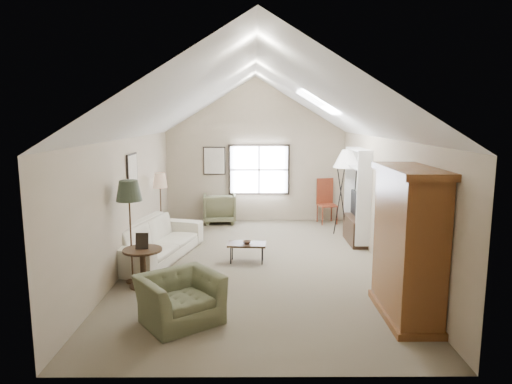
{
  "coord_description": "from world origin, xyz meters",
  "views": [
    {
      "loc": [
        -0.04,
        -8.74,
        2.9
      ],
      "look_at": [
        0.0,
        0.4,
        1.4
      ],
      "focal_mm": 32.0,
      "sensor_mm": 36.0,
      "label": 1
    }
  ],
  "objects_px": {
    "armchair_near": "(180,299)",
    "side_table": "(143,268)",
    "armoire": "(408,244)",
    "sofa": "(157,240)",
    "armchair_far": "(220,208)",
    "side_chair": "(327,201)",
    "coffee_table": "(247,253)"
  },
  "relations": [
    {
      "from": "armoire",
      "to": "sofa",
      "type": "xyz_separation_m",
      "value": [
        -4.24,
        2.82,
        -0.71
      ]
    },
    {
      "from": "sofa",
      "to": "coffee_table",
      "type": "xyz_separation_m",
      "value": [
        1.87,
        -0.27,
        -0.19
      ]
    },
    {
      "from": "armoire",
      "to": "armchair_far",
      "type": "distance_m",
      "value": 6.91
    },
    {
      "from": "armchair_near",
      "to": "side_chair",
      "type": "distance_m",
      "value": 6.9
    },
    {
      "from": "sofa",
      "to": "coffee_table",
      "type": "bearing_deg",
      "value": -83.99
    },
    {
      "from": "armoire",
      "to": "armchair_near",
      "type": "relative_size",
      "value": 2.07
    },
    {
      "from": "armchair_near",
      "to": "side_table",
      "type": "relative_size",
      "value": 1.59
    },
    {
      "from": "armchair_near",
      "to": "armchair_far",
      "type": "xyz_separation_m",
      "value": [
        0.1,
        6.27,
        0.07
      ]
    },
    {
      "from": "sofa",
      "to": "side_table",
      "type": "distance_m",
      "value": 1.6
    },
    {
      "from": "side_table",
      "to": "side_chair",
      "type": "xyz_separation_m",
      "value": [
        3.94,
        4.77,
        0.28
      ]
    },
    {
      "from": "side_chair",
      "to": "armchair_near",
      "type": "bearing_deg",
      "value": -128.08
    },
    {
      "from": "armchair_far",
      "to": "side_chair",
      "type": "height_order",
      "value": "side_chair"
    },
    {
      "from": "armchair_far",
      "to": "coffee_table",
      "type": "distance_m",
      "value": 3.65
    },
    {
      "from": "armoire",
      "to": "armchair_far",
      "type": "height_order",
      "value": "armoire"
    },
    {
      "from": "sofa",
      "to": "armoire",
      "type": "bearing_deg",
      "value": -109.46
    },
    {
      "from": "armchair_near",
      "to": "side_chair",
      "type": "relative_size",
      "value": 0.86
    },
    {
      "from": "armchair_near",
      "to": "armoire",
      "type": "bearing_deg",
      "value": -33.19
    },
    {
      "from": "sofa",
      "to": "side_chair",
      "type": "height_order",
      "value": "side_chair"
    },
    {
      "from": "armoire",
      "to": "coffee_table",
      "type": "xyz_separation_m",
      "value": [
        -2.37,
        2.55,
        -0.9
      ]
    },
    {
      "from": "armoire",
      "to": "armchair_far",
      "type": "bearing_deg",
      "value": 117.5
    },
    {
      "from": "sofa",
      "to": "armchair_far",
      "type": "xyz_separation_m",
      "value": [
        1.06,
        3.28,
        0.02
      ]
    },
    {
      "from": "armoire",
      "to": "side_chair",
      "type": "height_order",
      "value": "armoire"
    },
    {
      "from": "armoire",
      "to": "side_table",
      "type": "height_order",
      "value": "armoire"
    },
    {
      "from": "coffee_table",
      "to": "side_table",
      "type": "bearing_deg",
      "value": -143.08
    },
    {
      "from": "armchair_far",
      "to": "coffee_table",
      "type": "xyz_separation_m",
      "value": [
        0.81,
        -3.55,
        -0.22
      ]
    },
    {
      "from": "coffee_table",
      "to": "side_table",
      "type": "height_order",
      "value": "side_table"
    },
    {
      "from": "sofa",
      "to": "armchair_far",
      "type": "bearing_deg",
      "value": -3.78
    },
    {
      "from": "side_table",
      "to": "side_chair",
      "type": "height_order",
      "value": "side_chair"
    },
    {
      "from": "side_chair",
      "to": "sofa",
      "type": "bearing_deg",
      "value": -153.39
    },
    {
      "from": "armchair_near",
      "to": "armchair_far",
      "type": "relative_size",
      "value": 1.18
    },
    {
      "from": "armchair_near",
      "to": "armchair_far",
      "type": "height_order",
      "value": "armchair_far"
    },
    {
      "from": "armchair_near",
      "to": "armchair_far",
      "type": "bearing_deg",
      "value": 52.83
    }
  ]
}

